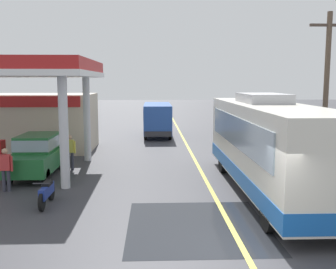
% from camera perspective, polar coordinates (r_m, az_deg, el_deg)
% --- Properties ---
extents(ground, '(120.00, 120.00, 0.00)m').
position_cam_1_polar(ground, '(29.31, 2.16, -0.47)').
color(ground, '#38383D').
extents(lane_divider_stripe, '(0.16, 50.00, 0.01)m').
position_cam_1_polar(lane_divider_stripe, '(24.39, 3.06, -2.12)').
color(lane_divider_stripe, '#D8CC4C').
rests_on(lane_divider_stripe, ground).
extents(wet_puddle_patch, '(4.03, 4.41, 0.01)m').
position_cam_1_polar(wet_puddle_patch, '(11.77, 4.28, -13.02)').
color(wet_puddle_patch, '#26282D').
rests_on(wet_puddle_patch, ground).
extents(coach_bus_main, '(2.60, 11.04, 3.69)m').
position_cam_1_polar(coach_bus_main, '(15.17, 14.39, -1.81)').
color(coach_bus_main, silver).
rests_on(coach_bus_main, ground).
extents(gas_station_roadside, '(9.10, 11.95, 5.10)m').
position_cam_1_polar(gas_station_roadside, '(23.30, -20.10, 3.45)').
color(gas_station_roadside, '#B21E1E').
rests_on(gas_station_roadside, ground).
extents(car_at_pump, '(1.70, 4.20, 1.82)m').
position_cam_1_polar(car_at_pump, '(18.43, -18.33, -2.53)').
color(car_at_pump, '#1E602D').
rests_on(car_at_pump, ground).
extents(minibus_opposing_lane, '(2.04, 6.13, 2.44)m').
position_cam_1_polar(minibus_opposing_lane, '(30.18, -1.54, 2.59)').
color(minibus_opposing_lane, '#264C9E').
rests_on(minibus_opposing_lane, ground).
extents(motorcycle_parked_forecourt, '(0.55, 1.80, 0.92)m').
position_cam_1_polar(motorcycle_parked_forecourt, '(14.05, -17.13, -8.00)').
color(motorcycle_parked_forecourt, black).
rests_on(motorcycle_parked_forecourt, ground).
extents(pedestrian_near_pump, '(0.55, 0.22, 1.66)m').
position_cam_1_polar(pedestrian_near_pump, '(16.18, -22.42, -4.40)').
color(pedestrian_near_pump, '#33333F').
rests_on(pedestrian_near_pump, ground).
extents(pedestrian_by_shop, '(0.55, 0.22, 1.66)m').
position_cam_1_polar(pedestrian_by_shop, '(19.22, -13.98, -2.20)').
color(pedestrian_by_shop, '#33333F').
rests_on(pedestrian_by_shop, ground).
extents(utility_pole_roadside, '(1.80, 0.24, 7.28)m').
position_cam_1_polar(utility_pole_roadside, '(19.72, 21.88, 6.15)').
color(utility_pole_roadside, brown).
rests_on(utility_pole_roadside, ground).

